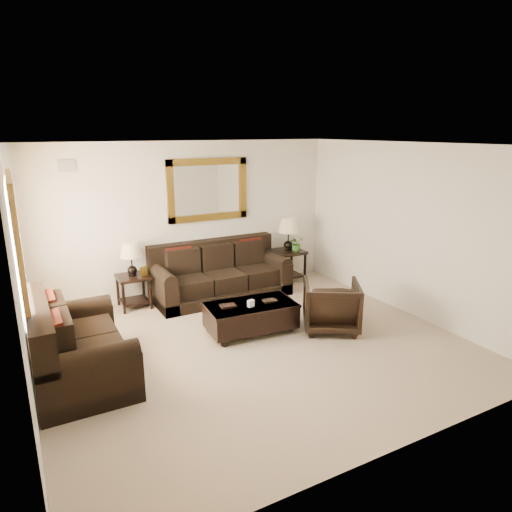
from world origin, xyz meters
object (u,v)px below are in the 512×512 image
sofa (220,277)px  coffee_table (251,314)px  armchair (331,303)px  loveseat (75,350)px  end_table_right (288,240)px  end_table_left (132,266)px

sofa → coffee_table: 1.63m
coffee_table → armchair: 1.20m
loveseat → armchair: 3.55m
coffee_table → armchair: (1.10, -0.47, 0.13)m
sofa → end_table_right: end_table_right is taller
end_table_left → armchair: bearing=-43.6°
end_table_right → coffee_table: (-1.73, -1.75, -0.54)m
coffee_table → loveseat: bearing=-171.6°
loveseat → end_table_left: (1.17, 1.94, 0.36)m
loveseat → armchair: size_ratio=2.18×
sofa → armchair: (0.88, -2.08, 0.06)m
end_table_left → sofa: bearing=-6.6°
sofa → loveseat: 3.19m
loveseat → end_table_right: size_ratio=1.42×
end_table_left → armchair: 3.28m
loveseat → sofa: bearing=-56.3°
sofa → armchair: bearing=-67.1°
sofa → loveseat: size_ratio=1.33×
end_table_right → armchair: end_table_right is taller
loveseat → end_table_right: end_table_right is taller
coffee_table → end_table_right: bearing=49.9°
loveseat → end_table_left: size_ratio=1.59×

